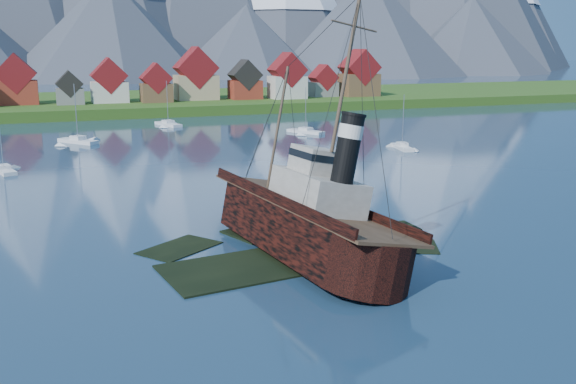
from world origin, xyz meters
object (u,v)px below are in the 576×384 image
object	(u,v)px
tugboat_wreck	(292,217)
sailboat_d	(402,148)
sailboat_f	(306,132)
sailboat_e	(168,125)
sailboat_a	(4,171)
sailboat_c	(78,142)

from	to	relation	value
tugboat_wreck	sailboat_d	xyz separation A→B (m)	(44.13, 53.45, -3.08)
tugboat_wreck	sailboat_f	bearing A→B (deg)	60.12
sailboat_d	sailboat_f	distance (m)	30.96
sailboat_d	sailboat_e	distance (m)	67.05
tugboat_wreck	sailboat_a	size ratio (longest dim) A/B	3.27
sailboat_a	sailboat_f	world-z (taller)	sailboat_f
sailboat_c	sailboat_d	size ratio (longest dim) A/B	1.15
sailboat_a	sailboat_c	xyz separation A→B (m)	(13.16, 29.83, 0.07)
sailboat_e	sailboat_f	size ratio (longest dim) A/B	1.07
sailboat_f	sailboat_c	bearing A→B (deg)	149.19
sailboat_d	sailboat_f	size ratio (longest dim) A/B	1.01
sailboat_f	sailboat_a	bearing A→B (deg)	174.49
tugboat_wreck	sailboat_f	xyz separation A→B (m)	(35.02, 83.04, -3.09)
tugboat_wreck	sailboat_d	bearing A→B (deg)	43.44
sailboat_e	sailboat_a	bearing A→B (deg)	-142.09
tugboat_wreck	sailboat_c	world-z (taller)	tugboat_wreck
sailboat_e	sailboat_f	bearing A→B (deg)	-60.52
sailboat_a	sailboat_d	bearing A→B (deg)	-18.42
tugboat_wreck	sailboat_a	world-z (taller)	tugboat_wreck
tugboat_wreck	sailboat_f	distance (m)	90.18
sailboat_a	sailboat_d	size ratio (longest dim) A/B	0.90
sailboat_d	sailboat_e	xyz separation A→B (m)	(-37.36, 55.67, 0.00)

